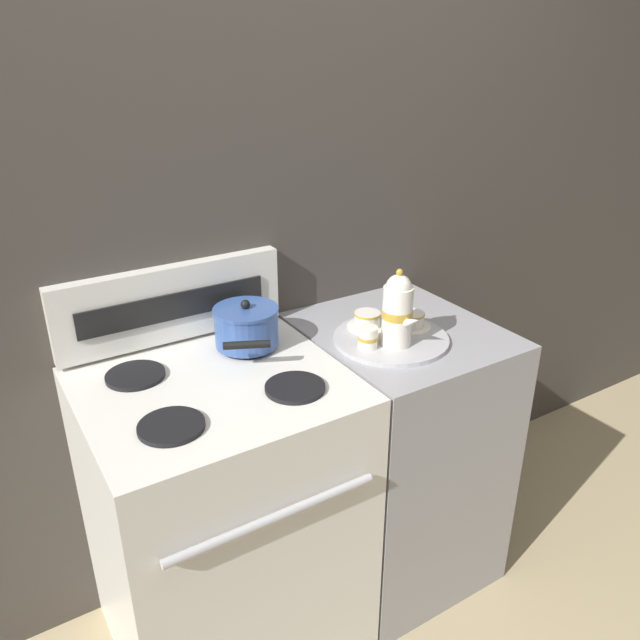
# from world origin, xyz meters

# --- Properties ---
(ground_plane) EXTENTS (6.00, 6.00, 0.00)m
(ground_plane) POSITION_xyz_m (0.00, 0.00, 0.00)
(ground_plane) COLOR tan
(wall_back) EXTENTS (6.00, 0.05, 2.20)m
(wall_back) POSITION_xyz_m (0.00, 0.34, 1.10)
(wall_back) COLOR #423D38
(wall_back) RESTS_ON ground
(stove) EXTENTS (0.70, 0.66, 0.95)m
(stove) POSITION_xyz_m (-0.29, -0.00, 0.47)
(stove) COLOR silver
(stove) RESTS_ON ground
(control_panel) EXTENTS (0.69, 0.05, 0.23)m
(control_panel) POSITION_xyz_m (-0.29, 0.29, 1.06)
(control_panel) COLOR silver
(control_panel) RESTS_ON stove
(side_counter) EXTENTS (0.56, 0.63, 0.94)m
(side_counter) POSITION_xyz_m (0.36, 0.00, 0.47)
(side_counter) COLOR #939399
(side_counter) RESTS_ON ground
(saucepan) EXTENTS (0.23, 0.28, 0.14)m
(saucepan) POSITION_xyz_m (-0.12, 0.14, 1.01)
(saucepan) COLOR #335193
(saucepan) RESTS_ON stove
(serving_tray) EXTENTS (0.35, 0.35, 0.01)m
(serving_tray) POSITION_xyz_m (0.28, -0.05, 0.94)
(serving_tray) COLOR #B2B2B7
(serving_tray) RESTS_ON side_counter
(teapot) EXTENTS (0.09, 0.14, 0.24)m
(teapot) POSITION_xyz_m (0.26, -0.10, 1.06)
(teapot) COLOR white
(teapot) RESTS_ON serving_tray
(teacup_left) EXTENTS (0.13, 0.13, 0.05)m
(teacup_left) POSITION_xyz_m (0.25, 0.05, 0.97)
(teacup_left) COLOR white
(teacup_left) RESTS_ON serving_tray
(teacup_right) EXTENTS (0.13, 0.13, 0.05)m
(teacup_right) POSITION_xyz_m (0.37, -0.03, 0.97)
(teacup_right) COLOR white
(teacup_right) RESTS_ON serving_tray
(creamer_jug) EXTENTS (0.06, 0.06, 0.06)m
(creamer_jug) POSITION_xyz_m (0.17, -0.07, 0.98)
(creamer_jug) COLOR white
(creamer_jug) RESTS_ON serving_tray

